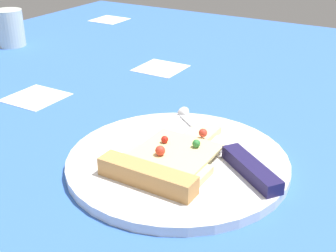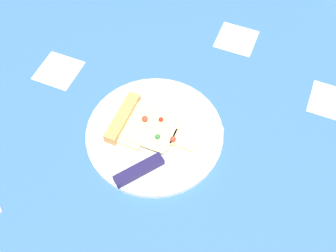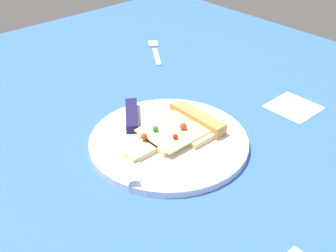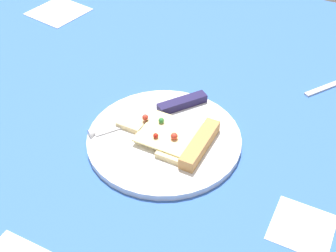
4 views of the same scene
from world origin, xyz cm
name	(u,v)px [view 3 (image 3 of 4)]	position (x,y,z in cm)	size (l,w,h in cm)	color
ground_plane	(140,188)	(0.04, 0.00, -1.50)	(150.48, 150.48, 3.00)	#3360B7
plate	(169,141)	(-4.09, 9.96, 0.61)	(27.78, 27.78, 1.21)	silver
pizza_slice	(180,129)	(-4.08, 12.55, 2.00)	(12.01, 17.43, 2.53)	beige
knife	(132,130)	(-9.77, 6.39, 1.81)	(20.52, 15.99, 2.45)	silver
fork	(155,50)	(-36.35, 34.46, 0.40)	(13.64, 10.13, 0.80)	silver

